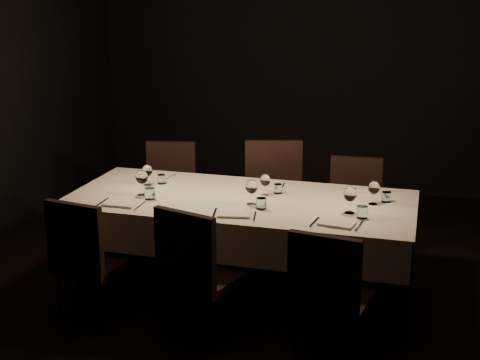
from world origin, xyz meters
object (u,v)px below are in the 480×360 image
(chair_far_center, at_px, (274,197))
(chair_far_right, at_px, (354,206))
(chair_near_left, at_px, (86,255))
(dining_table, at_px, (240,208))
(chair_far_left, at_px, (170,189))
(chair_near_right, at_px, (328,293))
(chair_near_center, at_px, (196,269))

(chair_far_center, distance_m, chair_far_right, 0.67)
(chair_near_left, height_order, chair_far_right, chair_near_left)
(dining_table, height_order, chair_far_left, chair_far_left)
(chair_far_center, bearing_deg, chair_far_right, -7.78)
(chair_far_left, bearing_deg, chair_near_right, -56.60)
(chair_near_left, relative_size, chair_far_center, 0.89)
(chair_near_right, distance_m, chair_far_left, 2.40)
(chair_near_center, distance_m, chair_far_left, 1.81)
(chair_near_center, bearing_deg, chair_near_right, -169.18)
(chair_near_center, bearing_deg, chair_far_right, -100.08)
(chair_near_left, distance_m, chair_near_center, 0.80)
(chair_near_left, bearing_deg, chair_near_center, -173.92)
(chair_near_left, xyz_separation_m, chair_far_right, (1.63, 1.57, -0.00))
(chair_near_left, distance_m, chair_far_center, 1.77)
(dining_table, distance_m, chair_near_left, 1.16)
(dining_table, relative_size, chair_near_center, 2.72)
(chair_near_center, height_order, chair_near_right, chair_near_center)
(chair_far_center, bearing_deg, chair_near_left, -138.99)
(chair_far_left, relative_size, chair_far_right, 1.03)
(dining_table, xyz_separation_m, chair_far_right, (0.75, 0.85, -0.19))
(chair_near_right, bearing_deg, chair_far_left, -37.13)
(chair_near_right, relative_size, chair_far_center, 0.89)
(chair_near_left, xyz_separation_m, chair_far_center, (0.96, 1.48, 0.05))
(chair_near_center, bearing_deg, dining_table, -78.86)
(chair_far_center, bearing_deg, chair_near_center, -111.95)
(dining_table, bearing_deg, chair_near_right, -47.52)
(dining_table, distance_m, chair_far_left, 1.25)
(dining_table, bearing_deg, chair_near_center, -95.83)
(chair_near_right, xyz_separation_m, chair_far_left, (-1.68, 1.71, 0.01))
(chair_far_left, bearing_deg, chair_far_center, -16.88)
(chair_near_center, xyz_separation_m, chair_far_center, (0.16, 1.52, 0.04))
(chair_near_right, distance_m, chair_far_center, 1.76)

